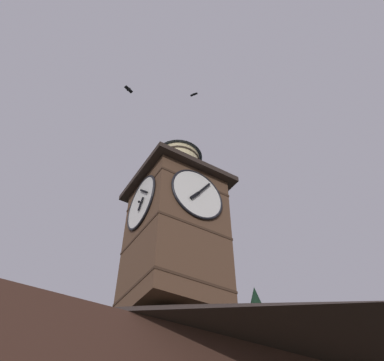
{
  "coord_description": "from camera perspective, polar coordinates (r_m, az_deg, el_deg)",
  "views": [
    {
      "loc": [
        5.89,
        9.55,
        2.21
      ],
      "look_at": [
        -0.89,
        -1.29,
        14.22
      ],
      "focal_mm": 36.41,
      "sensor_mm": 36.0,
      "label": 1
    }
  ],
  "objects": [
    {
      "name": "flying_bird_low",
      "position": [
        19.89,
        -9.27,
        13.04
      ],
      "size": [
        0.5,
        0.31,
        0.13
      ],
      "color": "black"
    },
    {
      "name": "flying_bird_high",
      "position": [
        24.97,
        0.28,
        12.5
      ],
      "size": [
        0.37,
        0.47,
        0.1
      ],
      "color": "black"
    },
    {
      "name": "clock_tower",
      "position": [
        16.08,
        -2.39,
        -6.69
      ],
      "size": [
        3.91,
        3.91,
        9.18
      ],
      "color": "brown",
      "rests_on": "building_main"
    }
  ]
}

